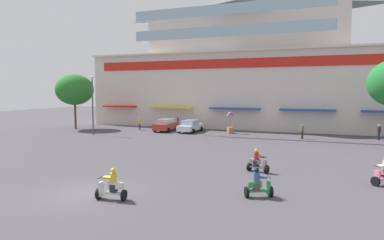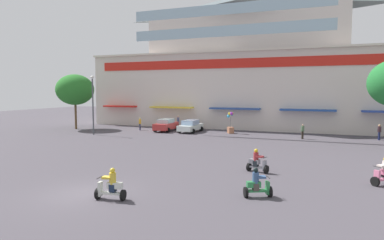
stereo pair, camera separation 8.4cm
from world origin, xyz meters
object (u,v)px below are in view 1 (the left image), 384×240
scooter_rider_3 (112,187)px  scooter_rider_0 (258,185)px  pedestrian_3 (178,121)px  plaza_tree_0 (75,90)px  balloon_vendor_cart (230,124)px  scooter_rider_2 (258,163)px  streetlamp_near (93,101)px  pedestrian_0 (379,131)px  scooter_rider_4 (384,173)px  pedestrian_2 (140,123)px  parked_car_0 (166,125)px  parked_car_1 (190,126)px  pedestrian_4 (302,130)px

scooter_rider_3 → scooter_rider_0: bearing=25.0°
scooter_rider_0 → pedestrian_3: (-15.85, 26.16, 0.44)m
plaza_tree_0 → balloon_vendor_cart: 21.11m
scooter_rider_2 → streetlamp_near: streetlamp_near is taller
scooter_rider_0 → scooter_rider_3: bearing=-155.0°
pedestrian_0 → pedestrian_3: size_ratio=0.93×
scooter_rider_0 → scooter_rider_4: 7.67m
plaza_tree_0 → pedestrian_2: 9.90m
parked_car_0 → parked_car_1: 3.28m
plaza_tree_0 → scooter_rider_0: 35.56m
scooter_rider_3 → pedestrian_3: 30.64m
scooter_rider_2 → streetlamp_near: size_ratio=0.22×
scooter_rider_0 → pedestrian_3: pedestrian_3 is taller
scooter_rider_0 → plaza_tree_0: bearing=143.8°
scooter_rider_2 → streetlamp_near: 24.63m
parked_car_0 → balloon_vendor_cart: bearing=5.6°
scooter_rider_3 → pedestrian_4: pedestrian_4 is taller
pedestrian_3 → balloon_vendor_cart: balloon_vendor_cart is taller
pedestrian_0 → pedestrian_3: 23.89m
pedestrian_2 → pedestrian_4: (20.19, -0.62, -0.05)m
pedestrian_2 → pedestrian_4: size_ratio=1.03×
scooter_rider_0 → scooter_rider_4: scooter_rider_4 is taller
scooter_rider_3 → balloon_vendor_cart: bearing=93.4°
parked_car_1 → pedestrian_4: size_ratio=2.76×
scooter_rider_4 → pedestrian_4: (-5.55, 17.29, 0.25)m
parked_car_1 → scooter_rider_4: scooter_rider_4 is taller
scooter_rider_0 → scooter_rider_3: 7.04m
scooter_rider_4 → plaza_tree_0: bearing=155.0°
pedestrian_0 → pedestrian_2: size_ratio=1.00×
parked_car_1 → streetlamp_near: size_ratio=0.64×
parked_car_1 → scooter_rider_3: bearing=-76.0°
scooter_rider_4 → scooter_rider_2: bearing=176.6°
pedestrian_2 → pedestrian_4: pedestrian_2 is taller
streetlamp_near → pedestrian_2: bearing=64.8°
plaza_tree_0 → streetlamp_near: 7.31m
plaza_tree_0 → pedestrian_0: bearing=5.1°
pedestrian_3 → streetlamp_near: bearing=-125.3°
scooter_rider_4 → streetlamp_near: 31.12m
parked_car_0 → streetlamp_near: 9.49m
pedestrian_3 → scooter_rider_3: bearing=-72.0°
parked_car_1 → balloon_vendor_cart: size_ratio=1.71×
scooter_rider_0 → pedestrian_2: 30.05m
parked_car_0 → pedestrian_3: (0.34, 3.08, 0.26)m
scooter_rider_4 → pedestrian_2: size_ratio=0.95×
parked_car_0 → scooter_rider_0: 28.19m
plaza_tree_0 → scooter_rider_4: bearing=-25.0°
pedestrian_0 → balloon_vendor_cart: bearing=-179.3°
pedestrian_0 → pedestrian_4: 7.75m
pedestrian_0 → balloon_vendor_cart: size_ratio=0.64×
scooter_rider_3 → pedestrian_0: (14.33, 27.07, 0.30)m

